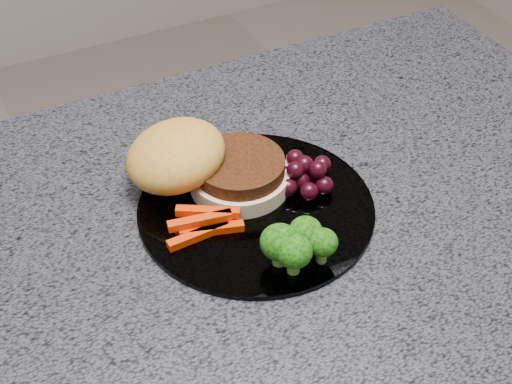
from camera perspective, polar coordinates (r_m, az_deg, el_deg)
countertop at (r=0.77m, az=-7.77°, el=-5.43°), size 1.20×0.60×0.04m
plate at (r=0.78m, az=0.00°, el=-1.26°), size 0.26×0.26×0.01m
burger at (r=0.79m, az=-4.62°, el=2.16°), size 0.21×0.19×0.06m
carrot_sticks at (r=0.75m, az=-4.13°, el=-2.54°), size 0.09×0.05×0.02m
broccoli at (r=0.70m, az=3.26°, el=-4.10°), size 0.07×0.05×0.05m
grape_bunch at (r=0.80m, az=3.78°, el=1.46°), size 0.07×0.07×0.04m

